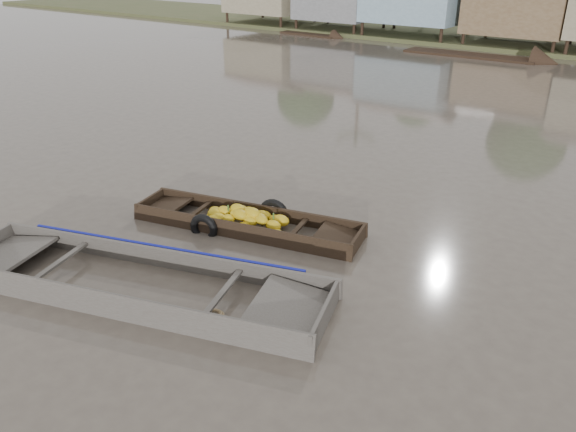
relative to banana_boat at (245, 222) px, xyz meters
The scene contains 3 objects.
ground 1.09m from the banana_boat, 54.58° to the right, with size 120.00×120.00×0.00m, color #4D433B.
banana_boat is the anchor object (origin of this frame).
viewer_boat 2.97m from the banana_boat, 87.06° to the right, with size 7.07×3.92×0.55m.
Camera 1 is at (6.60, -7.09, 5.32)m, focal length 35.00 mm.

